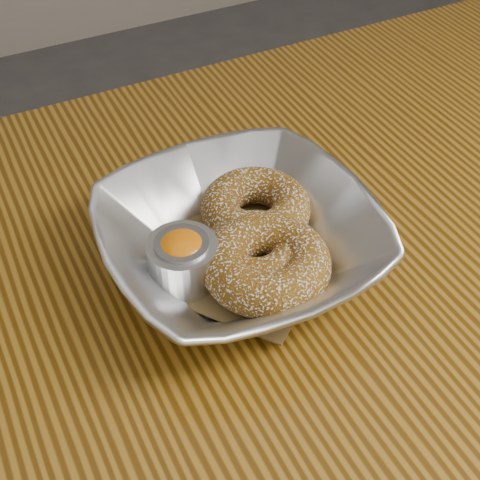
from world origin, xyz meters
name	(u,v)px	position (x,y,z in m)	size (l,w,h in m)	color
table	(315,366)	(0.00, 0.00, 0.65)	(1.20, 0.80, 0.75)	brown
serving_bowl	(240,241)	(-0.05, 0.07, 0.78)	(0.24, 0.24, 0.06)	silver
parchment	(240,257)	(-0.05, 0.07, 0.76)	(0.14, 0.14, 0.00)	brown
donut_back	(256,208)	(-0.01, 0.10, 0.78)	(0.10, 0.10, 0.04)	brown
donut_front	(266,264)	(-0.04, 0.03, 0.78)	(0.11, 0.11, 0.04)	brown
donut_extra	(256,251)	(-0.04, 0.05, 0.78)	(0.09, 0.09, 0.03)	brown
ramekin	(183,259)	(-0.10, 0.07, 0.78)	(0.06, 0.06, 0.05)	silver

